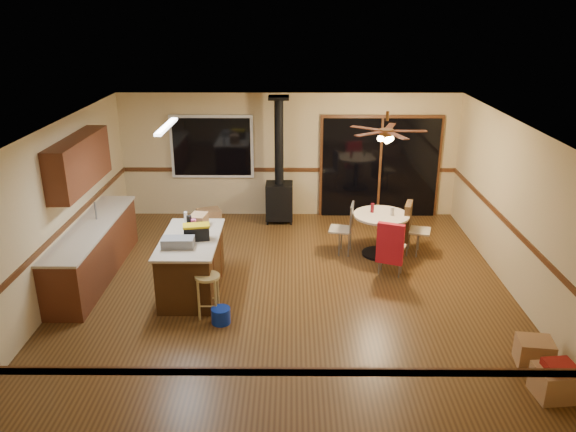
{
  "coord_description": "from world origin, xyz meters",
  "views": [
    {
      "loc": [
        0.06,
        -7.91,
        4.22
      ],
      "look_at": [
        0.0,
        0.3,
        1.15
      ],
      "focal_mm": 35.0,
      "sensor_mm": 36.0,
      "label": 1
    }
  ],
  "objects_px": {
    "wood_stove": "(279,188)",
    "chair_left": "(347,223)",
    "box_under_window": "(209,218)",
    "box_corner_a": "(556,383)",
    "bar_stool": "(208,296)",
    "kitchen_island": "(192,264)",
    "toolbox_black": "(197,233)",
    "chair_near": "(391,243)",
    "chair_right": "(409,222)",
    "blue_bucket": "(221,316)",
    "dining_table": "(381,227)",
    "box_corner_b": "(534,352)",
    "toolbox_grey": "(178,242)"
  },
  "relations": [
    {
      "from": "wood_stove",
      "to": "chair_left",
      "type": "xyz_separation_m",
      "value": [
        1.25,
        -1.58,
        -0.14
      ]
    },
    {
      "from": "box_under_window",
      "to": "box_corner_a",
      "type": "bearing_deg",
      "value": -48.24
    },
    {
      "from": "wood_stove",
      "to": "bar_stool",
      "type": "xyz_separation_m",
      "value": [
        -0.94,
        -3.83,
        -0.4
      ]
    },
    {
      "from": "wood_stove",
      "to": "box_corner_a",
      "type": "xyz_separation_m",
      "value": [
        3.3,
        -5.59,
        -0.55
      ]
    },
    {
      "from": "kitchen_island",
      "to": "chair_left",
      "type": "height_order",
      "value": "chair_left"
    },
    {
      "from": "toolbox_black",
      "to": "box_under_window",
      "type": "bearing_deg",
      "value": 95.0
    },
    {
      "from": "chair_near",
      "to": "chair_right",
      "type": "relative_size",
      "value": 1.0
    },
    {
      "from": "kitchen_island",
      "to": "blue_bucket",
      "type": "distance_m",
      "value": 1.17
    },
    {
      "from": "dining_table",
      "to": "chair_near",
      "type": "bearing_deg",
      "value": -87.87
    },
    {
      "from": "toolbox_black",
      "to": "chair_left",
      "type": "xyz_separation_m",
      "value": [
        2.43,
        1.52,
        -0.42
      ]
    },
    {
      "from": "bar_stool",
      "to": "box_corner_b",
      "type": "bearing_deg",
      "value": -15.04
    },
    {
      "from": "box_corner_a",
      "to": "box_corner_b",
      "type": "relative_size",
      "value": 1.13
    },
    {
      "from": "dining_table",
      "to": "toolbox_grey",
      "type": "bearing_deg",
      "value": -151.97
    },
    {
      "from": "chair_near",
      "to": "box_corner_b",
      "type": "relative_size",
      "value": 1.66
    },
    {
      "from": "toolbox_grey",
      "to": "dining_table",
      "type": "xyz_separation_m",
      "value": [
        3.26,
        1.73,
        -0.44
      ]
    },
    {
      "from": "wood_stove",
      "to": "box_corner_a",
      "type": "bearing_deg",
      "value": -59.45
    },
    {
      "from": "kitchen_island",
      "to": "chair_right",
      "type": "bearing_deg",
      "value": 22.12
    },
    {
      "from": "toolbox_grey",
      "to": "bar_stool",
      "type": "bearing_deg",
      "value": -42.38
    },
    {
      "from": "dining_table",
      "to": "chair_right",
      "type": "distance_m",
      "value": 0.54
    },
    {
      "from": "kitchen_island",
      "to": "blue_bucket",
      "type": "relative_size",
      "value": 6.13
    },
    {
      "from": "kitchen_island",
      "to": "dining_table",
      "type": "xyz_separation_m",
      "value": [
        3.14,
        1.39,
        0.08
      ]
    },
    {
      "from": "wood_stove",
      "to": "dining_table",
      "type": "relative_size",
      "value": 2.55
    },
    {
      "from": "blue_bucket",
      "to": "chair_left",
      "type": "xyz_separation_m",
      "value": [
        1.99,
        2.44,
        0.47
      ]
    },
    {
      "from": "wood_stove",
      "to": "bar_stool",
      "type": "relative_size",
      "value": 3.86
    },
    {
      "from": "blue_bucket",
      "to": "box_corner_a",
      "type": "distance_m",
      "value": 4.34
    },
    {
      "from": "toolbox_black",
      "to": "dining_table",
      "type": "bearing_deg",
      "value": 25.54
    },
    {
      "from": "blue_bucket",
      "to": "chair_near",
      "type": "relative_size",
      "value": 0.39
    },
    {
      "from": "kitchen_island",
      "to": "box_corner_a",
      "type": "bearing_deg",
      "value": -28.91
    },
    {
      "from": "toolbox_grey",
      "to": "toolbox_black",
      "type": "relative_size",
      "value": 1.23
    },
    {
      "from": "toolbox_grey",
      "to": "dining_table",
      "type": "distance_m",
      "value": 3.71
    },
    {
      "from": "chair_left",
      "to": "chair_right",
      "type": "height_order",
      "value": "same"
    },
    {
      "from": "chair_right",
      "to": "box_under_window",
      "type": "xyz_separation_m",
      "value": [
        -3.8,
        1.27,
        -0.41
      ]
    },
    {
      "from": "chair_left",
      "to": "box_under_window",
      "type": "distance_m",
      "value": 3.0
    },
    {
      "from": "chair_near",
      "to": "box_corner_a",
      "type": "distance_m",
      "value": 3.4
    },
    {
      "from": "chair_right",
      "to": "box_corner_a",
      "type": "distance_m",
      "value": 4.16
    },
    {
      "from": "blue_bucket",
      "to": "chair_right",
      "type": "relative_size",
      "value": 0.39
    },
    {
      "from": "chair_near",
      "to": "box_corner_a",
      "type": "xyz_separation_m",
      "value": [
        1.42,
        -3.06,
        -0.42
      ]
    },
    {
      "from": "chair_right",
      "to": "box_corner_a",
      "type": "height_order",
      "value": "chair_right"
    },
    {
      "from": "box_under_window",
      "to": "box_corner_a",
      "type": "relative_size",
      "value": 0.96
    },
    {
      "from": "toolbox_black",
      "to": "kitchen_island",
      "type": "bearing_deg",
      "value": 153.37
    },
    {
      "from": "toolbox_black",
      "to": "blue_bucket",
      "type": "xyz_separation_m",
      "value": [
        0.44,
        -0.91,
        -0.89
      ]
    },
    {
      "from": "kitchen_island",
      "to": "toolbox_black",
      "type": "distance_m",
      "value": 0.57
    },
    {
      "from": "kitchen_island",
      "to": "box_corner_b",
      "type": "bearing_deg",
      "value": -22.64
    },
    {
      "from": "chair_left",
      "to": "toolbox_grey",
      "type": "bearing_deg",
      "value": -145.73
    },
    {
      "from": "kitchen_island",
      "to": "dining_table",
      "type": "relative_size",
      "value": 1.7
    },
    {
      "from": "kitchen_island",
      "to": "box_under_window",
      "type": "distance_m",
      "value": 2.77
    },
    {
      "from": "blue_bucket",
      "to": "toolbox_black",
      "type": "bearing_deg",
      "value": 115.77
    },
    {
      "from": "chair_near",
      "to": "box_corner_b",
      "type": "bearing_deg",
      "value": -59.68
    },
    {
      "from": "toolbox_grey",
      "to": "dining_table",
      "type": "relative_size",
      "value": 0.47
    },
    {
      "from": "chair_near",
      "to": "wood_stove",
      "type": "bearing_deg",
      "value": 126.51
    }
  ]
}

